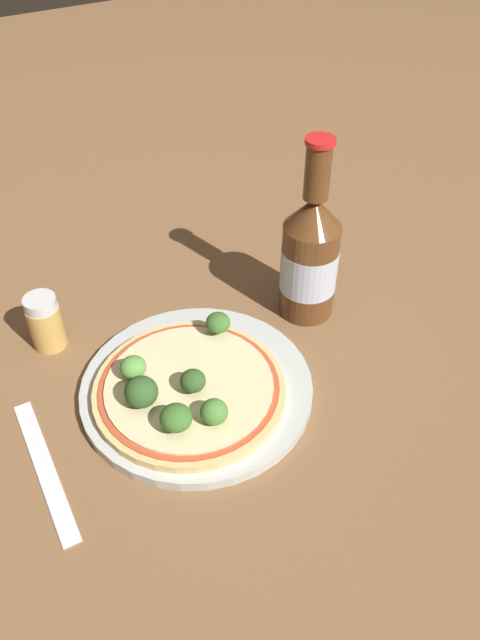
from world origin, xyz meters
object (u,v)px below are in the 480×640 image
object	(u,v)px
pizza	(189,385)
fork	(45,468)
beer_bottle	(310,256)
pepper_shaker	(45,322)

from	to	relation	value
pizza	fork	size ratio (longest dim) A/B	1.12
beer_bottle	pepper_shaker	bearing A→B (deg)	161.63
pizza	fork	bearing A→B (deg)	-175.61
fork	pizza	bearing A→B (deg)	-83.92
pizza	beer_bottle	size ratio (longest dim) A/B	0.89
beer_bottle	pizza	bearing A→B (deg)	-163.36
pizza	beer_bottle	distance (m)	0.22
pizza	pepper_shaker	distance (m)	0.19
pizza	pepper_shaker	size ratio (longest dim) A/B	2.92
pizza	pepper_shaker	world-z (taller)	pepper_shaker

